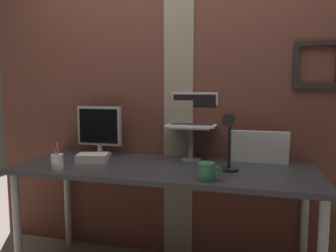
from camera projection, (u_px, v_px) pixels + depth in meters
brick_wall_back at (178, 81)px, 2.41m from camera, size 3.04×0.16×2.65m
desk at (164, 178)px, 2.08m from camera, size 1.91×0.70×0.78m
monitor at (99, 129)px, 2.42m from camera, size 0.34×0.18×0.37m
laptop_stand at (191, 138)px, 2.24m from camera, size 0.28×0.22×0.24m
laptop at (193, 116)px, 2.29m from camera, size 0.34×0.26×0.23m
whiteboard_panel at (259, 147)px, 2.15m from camera, size 0.38×0.05×0.22m
desk_lamp at (229, 136)px, 1.89m from camera, size 0.12×0.20×0.36m
pen_cup at (57, 161)px, 1.99m from camera, size 0.07×0.07×0.17m
coffee_mug at (207, 171)px, 1.75m from camera, size 0.13×0.09×0.10m
paper_clutter_stack at (93, 158)px, 2.20m from camera, size 0.23×0.18×0.06m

